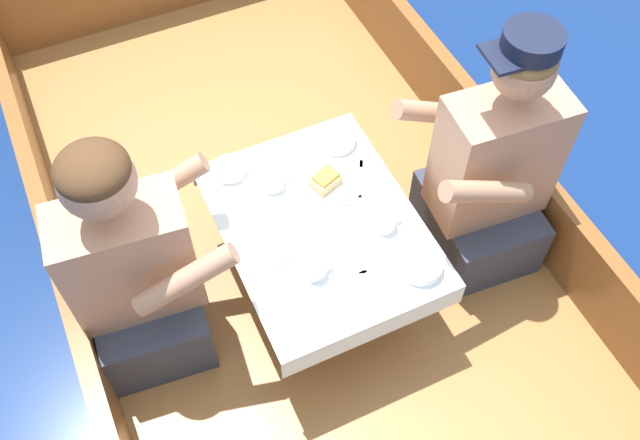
{
  "coord_description": "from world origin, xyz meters",
  "views": [
    {
      "loc": [
        -0.58,
        -1.21,
        2.62
      ],
      "look_at": [
        0.0,
        0.04,
        0.67
      ],
      "focal_mm": 40.0,
      "sensor_mm": 36.0,
      "label": 1
    }
  ],
  "objects": [
    {
      "name": "person_port",
      "position": [
        -0.62,
        0.12,
        0.66
      ],
      "size": [
        0.55,
        0.48,
        0.98
      ],
      "rotation": [
        0.0,
        0.0,
        -0.1
      ],
      "color": "#333847",
      "rests_on": "boat_deck"
    },
    {
      "name": "coffee_cup_port",
      "position": [
        -0.08,
        0.25,
        0.68
      ],
      "size": [
        0.1,
        0.07,
        0.05
      ],
      "color": "white",
      "rests_on": "cockpit_table"
    },
    {
      "name": "bowl_port_near",
      "position": [
        0.21,
        0.35,
        0.67
      ],
      "size": [
        0.14,
        0.14,
        0.04
      ],
      "color": "white",
      "rests_on": "cockpit_table"
    },
    {
      "name": "gunwale_port",
      "position": [
        -0.86,
        0.0,
        0.42
      ],
      "size": [
        0.06,
        3.75,
        0.33
      ],
      "primitive_type": "cube",
      "color": "brown",
      "rests_on": "boat_deck"
    },
    {
      "name": "utensil_spoon_port",
      "position": [
        0.15,
        0.09,
        0.65
      ],
      "size": [
        0.17,
        0.02,
        0.01
      ],
      "rotation": [
        0.0,
        0.0,
        3.13
      ],
      "color": "silver",
      "rests_on": "cockpit_table"
    },
    {
      "name": "bowl_starboard_near",
      "position": [
        -0.2,
        0.38,
        0.67
      ],
      "size": [
        0.11,
        0.11,
        0.04
      ],
      "color": "white",
      "rests_on": "cockpit_table"
    },
    {
      "name": "person_starboard",
      "position": [
        0.62,
        -0.03,
        0.68
      ],
      "size": [
        0.55,
        0.47,
        1.05
      ],
      "rotation": [
        0.0,
        0.0,
        3.06
      ],
      "color": "#333847",
      "rests_on": "boat_deck"
    },
    {
      "name": "utensil_knife_port",
      "position": [
        0.11,
        -0.21,
        0.65
      ],
      "size": [
        0.16,
        0.07,
        0.0
      ],
      "rotation": [
        0.0,
        0.0,
        2.77
      ],
      "color": "silver",
      "rests_on": "cockpit_table"
    },
    {
      "name": "utensil_fork_starboard",
      "position": [
        0.22,
        0.17,
        0.65
      ],
      "size": [
        0.1,
        0.16,
        0.0
      ],
      "rotation": [
        0.0,
        0.0,
        1.07
      ],
      "color": "silver",
      "rests_on": "cockpit_table"
    },
    {
      "name": "plate_sandwich",
      "position": [
        0.09,
        0.18,
        0.65
      ],
      "size": [
        0.19,
        0.19,
        0.01
      ],
      "color": "white",
      "rests_on": "cockpit_table"
    },
    {
      "name": "plate_bread",
      "position": [
        -0.16,
        0.05,
        0.65
      ],
      "size": [
        0.2,
        0.2,
        0.01
      ],
      "color": "white",
      "rests_on": "cockpit_table"
    },
    {
      "name": "cockpit_table",
      "position": [
        0.0,
        0.04,
        0.61
      ],
      "size": [
        0.64,
        0.83,
        0.39
      ],
      "color": "#B2B2B7",
      "rests_on": "boat_deck"
    },
    {
      "name": "gunwale_starboard",
      "position": [
        0.86,
        0.0,
        0.42
      ],
      "size": [
        0.06,
        3.75,
        0.33
      ],
      "primitive_type": "cube",
      "color": "brown",
      "rests_on": "boat_deck"
    },
    {
      "name": "coffee_cup_center",
      "position": [
        -0.1,
        -0.13,
        0.68
      ],
      "size": [
        0.1,
        0.07,
        0.07
      ],
      "color": "white",
      "rests_on": "cockpit_table"
    },
    {
      "name": "sandwich",
      "position": [
        0.09,
        0.18,
        0.68
      ],
      "size": [
        0.12,
        0.1,
        0.05
      ],
      "rotation": [
        0.0,
        0.0,
        0.35
      ],
      "color": "#E0BC7F",
      "rests_on": "plate_sandwich"
    },
    {
      "name": "bowl_center_far",
      "position": [
        0.22,
        -0.26,
        0.67
      ],
      "size": [
        0.14,
        0.14,
        0.04
      ],
      "color": "white",
      "rests_on": "cockpit_table"
    },
    {
      "name": "coffee_cup_starboard",
      "position": [
        0.19,
        -0.06,
        0.68
      ],
      "size": [
        0.1,
        0.07,
        0.06
      ],
      "color": "white",
      "rests_on": "cockpit_table"
    },
    {
      "name": "ground_plane",
      "position": [
        0.0,
        0.0,
        0.0
      ],
      "size": [
        60.0,
        60.0,
        0.0
      ],
      "primitive_type": "plane",
      "color": "navy"
    },
    {
      "name": "utensil_spoon_starboard",
      "position": [
        0.03,
        -0.19,
        0.65
      ],
      "size": [
        0.17,
        0.04,
        0.01
      ],
      "rotation": [
        0.0,
        0.0,
        0.14
      ],
      "color": "silver",
      "rests_on": "cockpit_table"
    },
    {
      "name": "boat_deck",
      "position": [
        0.0,
        0.0,
        0.13
      ],
      "size": [
        1.77,
        3.75,
        0.26
      ],
      "primitive_type": "cube",
      "color": "#9E6B38",
      "rests_on": "ground_plane"
    }
  ]
}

